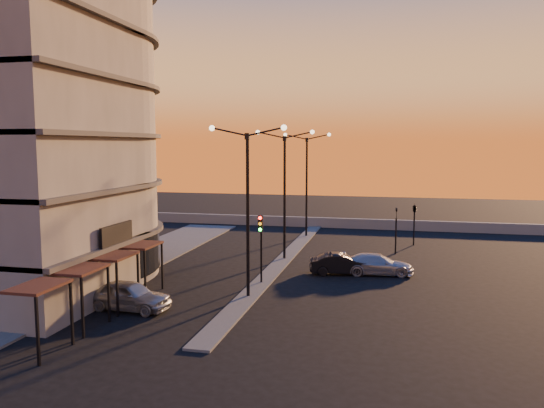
{
  "coord_description": "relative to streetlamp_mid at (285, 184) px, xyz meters",
  "views": [
    {
      "loc": [
        7.71,
        -27.64,
        8.46
      ],
      "look_at": [
        -0.33,
        7.35,
        4.43
      ],
      "focal_mm": 35.0,
      "sensor_mm": 36.0,
      "label": 1
    }
  ],
  "objects": [
    {
      "name": "car_hatchback",
      "position": [
        -5.42,
        -13.46,
        -4.84
      ],
      "size": [
        4.56,
        2.1,
        1.51
      ],
      "primitive_type": "imported",
      "rotation": [
        0.0,
        0.0,
        1.5
      ],
      "color": "#95999C",
      "rests_on": "ground"
    },
    {
      "name": "streetlamp_near",
      "position": [
        0.0,
        -10.0,
        0.0
      ],
      "size": [
        4.32,
        0.32,
        9.51
      ],
      "color": "black",
      "rests_on": "ground"
    },
    {
      "name": "signal_east_b",
      "position": [
        9.5,
        8.0,
        -2.49
      ],
      "size": [
        0.42,
        1.99,
        3.6
      ],
      "color": "black",
      "rests_on": "ground"
    },
    {
      "name": "median",
      "position": [
        0.0,
        0.0,
        -5.53
      ],
      "size": [
        1.2,
        36.0,
        0.12
      ],
      "primitive_type": "cube",
      "color": "#4B4B48",
      "rests_on": "ground"
    },
    {
      "name": "building",
      "position": [
        -14.0,
        -9.97,
        6.32
      ],
      "size": [
        14.35,
        17.08,
        25.0
      ],
      "color": "#66635A",
      "rests_on": "ground"
    },
    {
      "name": "car_wagon",
      "position": [
        6.8,
        -2.98,
        -4.92
      ],
      "size": [
        4.84,
        2.4,
        1.35
      ],
      "primitive_type": "imported",
      "rotation": [
        0.0,
        0.0,
        1.68
      ],
      "color": "#ABADB2",
      "rests_on": "ground"
    },
    {
      "name": "traffic_light_main",
      "position": [
        0.0,
        -7.13,
        -2.7
      ],
      "size": [
        0.28,
        0.44,
        4.25
      ],
      "color": "black",
      "rests_on": "ground"
    },
    {
      "name": "parapet",
      "position": [
        2.0,
        16.0,
        -5.09
      ],
      "size": [
        44.0,
        0.5,
        1.0
      ],
      "primitive_type": "cube",
      "color": "slate",
      "rests_on": "ground"
    },
    {
      "name": "streetlamp_mid",
      "position": [
        0.0,
        0.0,
        0.0
      ],
      "size": [
        4.32,
        0.32,
        9.51
      ],
      "color": "black",
      "rests_on": "ground"
    },
    {
      "name": "ground",
      "position": [
        0.0,
        -10.0,
        -5.59
      ],
      "size": [
        120.0,
        120.0,
        0.0
      ],
      "primitive_type": "plane",
      "color": "black",
      "rests_on": "ground"
    },
    {
      "name": "sidewalk_west",
      "position": [
        -10.5,
        -6.0,
        -5.53
      ],
      "size": [
        5.0,
        40.0,
        0.12
      ],
      "primitive_type": "cube",
      "color": "#4B4B48",
      "rests_on": "ground"
    },
    {
      "name": "signal_east_a",
      "position": [
        8.0,
        4.0,
        -3.66
      ],
      "size": [
        0.13,
        0.16,
        3.6
      ],
      "color": "black",
      "rests_on": "ground"
    },
    {
      "name": "streetlamp_far",
      "position": [
        0.0,
        10.0,
        0.0
      ],
      "size": [
        4.32,
        0.32,
        9.51
      ],
      "color": "black",
      "rests_on": "ground"
    },
    {
      "name": "car_sedan",
      "position": [
        4.51,
        -3.47,
        -4.91
      ],
      "size": [
        4.32,
        2.21,
        1.36
      ],
      "primitive_type": "imported",
      "rotation": [
        0.0,
        0.0,
        1.77
      ],
      "color": "black",
      "rests_on": "ground"
    }
  ]
}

